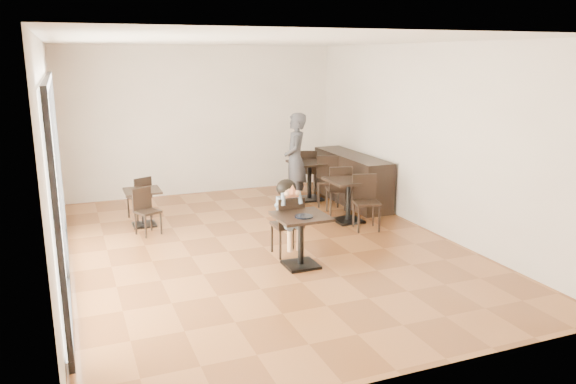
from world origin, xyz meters
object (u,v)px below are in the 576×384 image
chair_left_a (139,197)px  cafe_table_left (143,208)px  child (287,218)px  adult_patron (295,160)px  chair_mid_a (338,189)px  child_table (301,241)px  chair_back_b (328,182)px  chair_mid_b (367,203)px  cafe_table_mid (348,201)px  chair_back_a (306,171)px  child_chair (287,225)px  cafe_table_back (309,181)px  chair_left_b (148,212)px

chair_left_a → cafe_table_left: bearing=65.5°
child → adult_patron: bearing=64.9°
adult_patron → chair_mid_a: adult_patron is taller
chair_mid_a → chair_left_a: size_ratio=1.21×
child_table → chair_back_b: size_ratio=0.78×
chair_mid_b → chair_back_b: chair_back_b is taller
child → cafe_table_left: bearing=128.1°
cafe_table_mid → chair_mid_b: (0.07, -0.55, 0.08)m
child → chair_mid_a: bearing=44.8°
child_table → chair_back_a: 4.44m
chair_mid_a → chair_back_a: bearing=-78.4°
child → cafe_table_left: 2.99m
chair_mid_b → child_chair: bearing=-145.3°
child_table → cafe_table_left: bearing=122.4°
chair_mid_a → chair_back_a: 1.74m
chair_mid_b → chair_left_a: chair_mid_b is taller
child_table → chair_left_a: bearing=118.1°
chair_mid_b → chair_left_a: size_ratio=1.21×
chair_back_b → child_table: bearing=-100.4°
chair_mid_b → child: bearing=-145.3°
cafe_table_mid → chair_back_a: (0.15, 2.29, 0.10)m
child → cafe_table_back: child is taller
adult_patron → cafe_table_back: size_ratio=2.29×
chair_left_b → cafe_table_mid: bearing=-34.1°
cafe_table_mid → cafe_table_left: 3.71m
chair_left_b → chair_back_b: chair_back_b is taller
child_chair → chair_left_a: bearing=-57.6°
cafe_table_left → chair_back_b: bearing=0.6°
child → chair_back_b: bearing=52.2°
cafe_table_back → chair_back_a: 0.58m
chair_left_b → chair_back_b: bearing=-15.4°
child → child_table: bearing=-90.0°
cafe_table_left → chair_mid_b: (3.60, -1.70, 0.15)m
chair_left_b → chair_back_a: bearing=0.1°
chair_mid_b → chair_left_a: (-3.60, 2.25, -0.08)m
child_table → cafe_table_back: bearing=64.2°
chair_left_b → adult_patron: bearing=-9.2°
child → cafe_table_back: bearing=60.2°
child → chair_mid_b: (1.76, 0.65, -0.11)m
cafe_table_left → chair_back_b: (3.69, 0.04, 0.16)m
cafe_table_mid → chair_back_a: size_ratio=0.81×
chair_left_a → cafe_table_back: bearing=156.1°
chair_mid_b → adult_patron: bearing=119.3°
child_chair → child: (0.00, -0.00, 0.12)m
child_table → child: (0.00, 0.55, 0.20)m
cafe_table_left → chair_left_a: chair_left_a is taller
adult_patron → chair_mid_b: size_ratio=1.97×
cafe_table_mid → adult_patron: bearing=107.7°
chair_mid_b → chair_left_b: chair_mid_b is taller
child_chair → chair_back_b: (1.85, 2.39, 0.03)m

